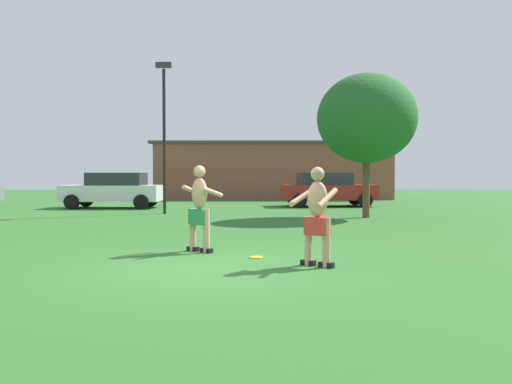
# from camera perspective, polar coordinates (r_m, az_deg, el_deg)

# --- Properties ---
(ground_plane) EXTENTS (80.00, 80.00, 0.00)m
(ground_plane) POSITION_cam_1_polar(r_m,az_deg,el_deg) (8.84, -4.79, -8.19)
(ground_plane) COLOR #2D6628
(player_near) EXTENTS (0.83, 0.82, 1.72)m
(player_near) POSITION_cam_1_polar(r_m,az_deg,el_deg) (10.50, -5.86, -1.52)
(player_near) COLOR black
(player_near) RESTS_ON ground_plane
(player_in_red) EXTENTS (0.85, 0.75, 1.69)m
(player_in_red) POSITION_cam_1_polar(r_m,az_deg,el_deg) (8.87, 6.90, -2.14)
(player_in_red) COLOR black
(player_in_red) RESTS_ON ground_plane
(frisbee) EXTENTS (0.25, 0.25, 0.03)m
(frisbee) POSITION_cam_1_polar(r_m,az_deg,el_deg) (9.80, 0.28, -7.09)
(frisbee) COLOR yellow
(frisbee) RESTS_ON ground_plane
(car_white_near_post) EXTENTS (4.34, 2.11, 1.58)m
(car_white_near_post) POSITION_cam_1_polar(r_m,az_deg,el_deg) (24.32, -14.91, 0.26)
(car_white_near_post) COLOR white
(car_white_near_post) RESTS_ON ground_plane
(car_red_mid_lot) EXTENTS (4.43, 2.30, 1.58)m
(car_red_mid_lot) POSITION_cam_1_polar(r_m,az_deg,el_deg) (24.82, 7.99, 0.35)
(car_red_mid_lot) COLOR maroon
(car_red_mid_lot) RESTS_ON ground_plane
(lamp_post) EXTENTS (0.60, 0.24, 5.78)m
(lamp_post) POSITION_cam_1_polar(r_m,az_deg,el_deg) (20.60, -9.67, 7.54)
(lamp_post) COLOR black
(lamp_post) RESTS_ON ground_plane
(outbuilding_behind_lot) EXTENTS (14.54, 4.70, 3.43)m
(outbuilding_behind_lot) POSITION_cam_1_polar(r_m,az_deg,el_deg) (32.64, 2.07, 2.36)
(outbuilding_behind_lot) COLOR brown
(outbuilding_behind_lot) RESTS_ON ground_plane
(tree_left_field) EXTENTS (3.47, 3.47, 5.04)m
(tree_left_field) POSITION_cam_1_polar(r_m,az_deg,el_deg) (18.94, 12.17, 7.80)
(tree_left_field) COLOR brown
(tree_left_field) RESTS_ON ground_plane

